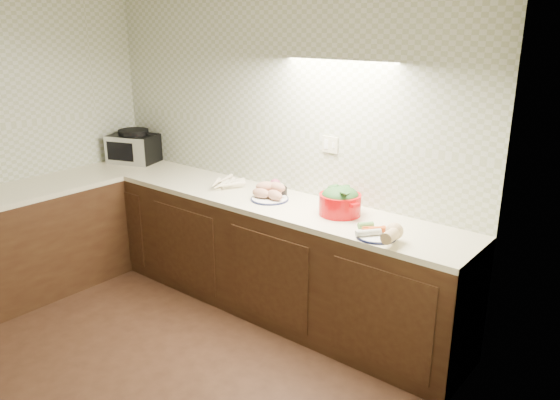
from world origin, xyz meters
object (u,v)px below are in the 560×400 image
Objects in this scene: dutch_oven at (340,201)px; veg_plate at (384,232)px; sweet_potato_plate at (270,193)px; toaster_oven at (134,147)px; parsnip_pile at (232,184)px; onion_bowl at (276,189)px.

dutch_oven reaches higher than veg_plate.
sweet_potato_plate is 0.60m from dutch_oven.
parsnip_pile is at bearing -21.55° from toaster_oven.
dutch_oven is 1.10× the size of veg_plate.
sweet_potato_plate is at bearing 171.15° from veg_plate.
toaster_oven reaches higher than onion_bowl.
veg_plate is (1.05, -0.16, -0.01)m from sweet_potato_plate.
toaster_oven reaches higher than sweet_potato_plate.
toaster_oven reaches higher than veg_plate.
onion_bowl is 0.43× the size of dutch_oven.
parsnip_pile is (1.34, -0.06, -0.11)m from toaster_oven.
toaster_oven is 1.78m from sweet_potato_plate.
sweet_potato_plate is at bearing -22.22° from toaster_oven.
toaster_oven is 1.35m from parsnip_pile.
parsnip_pile is 1.20× the size of sweet_potato_plate.
dutch_oven reaches higher than onion_bowl.
onion_bowl reaches higher than veg_plate.
parsnip_pile is 1.02× the size of veg_plate.
toaster_oven reaches higher than parsnip_pile.
onion_bowl is (1.74, 0.03, -0.10)m from toaster_oven.
parsnip_pile is 0.92× the size of dutch_oven.
veg_plate is at bearing -4.18° from dutch_oven.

